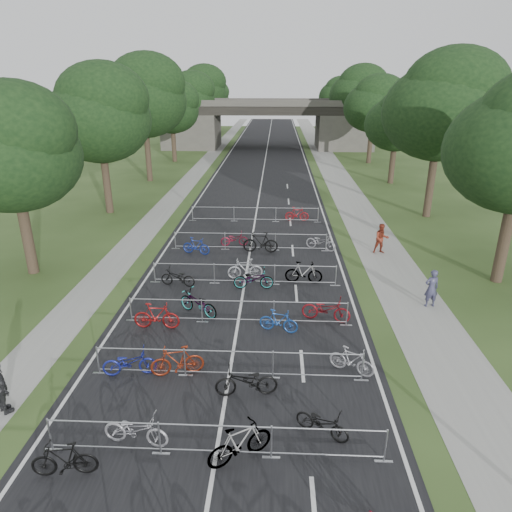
{
  "coord_description": "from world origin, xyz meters",
  "views": [
    {
      "loc": [
        1.56,
        -6.11,
        9.73
      ],
      "look_at": [
        0.54,
        16.15,
        1.1
      ],
      "focal_mm": 32.0,
      "sensor_mm": 36.0,
      "label": 1
    }
  ],
  "objects_px": {
    "pedestrian_a": "(431,288)",
    "pedestrian_b": "(381,239)",
    "pedestrian_c": "(0,388)",
    "overpass_bridge": "(267,124)"
  },
  "relations": [
    {
      "from": "pedestrian_c",
      "to": "pedestrian_b",
      "type": "bearing_deg",
      "value": -97.91
    },
    {
      "from": "overpass_bridge",
      "to": "pedestrian_a",
      "type": "relative_size",
      "value": 17.14
    },
    {
      "from": "overpass_bridge",
      "to": "pedestrian_a",
      "type": "bearing_deg",
      "value": -80.56
    },
    {
      "from": "pedestrian_a",
      "to": "pedestrian_c",
      "type": "bearing_deg",
      "value": 16.66
    },
    {
      "from": "overpass_bridge",
      "to": "pedestrian_b",
      "type": "bearing_deg",
      "value": -80.16
    },
    {
      "from": "pedestrian_a",
      "to": "pedestrian_b",
      "type": "relative_size",
      "value": 1.0
    },
    {
      "from": "pedestrian_b",
      "to": "pedestrian_c",
      "type": "distance_m",
      "value": 20.78
    },
    {
      "from": "overpass_bridge",
      "to": "pedestrian_b",
      "type": "xyz_separation_m",
      "value": [
        7.84,
        -45.17,
        -2.63
      ]
    },
    {
      "from": "pedestrian_a",
      "to": "pedestrian_b",
      "type": "bearing_deg",
      "value": -93.64
    },
    {
      "from": "pedestrian_b",
      "to": "pedestrian_c",
      "type": "relative_size",
      "value": 0.99
    }
  ]
}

